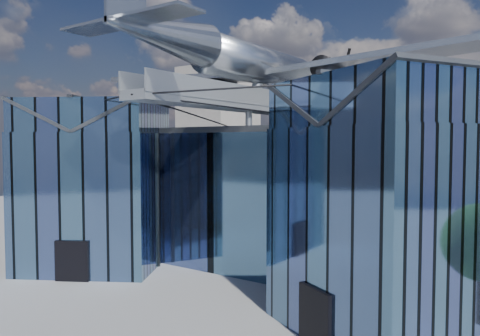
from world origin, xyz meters
The scene contains 4 objects.
ground_plane centered at (0.00, 0.00, 0.00)m, with size 120.00×120.00×0.00m, color gray.
museum centered at (0.00, 5.82, 5.54)m, with size 32.88×24.50×17.60m.
bg_towers centered at (1.45, 50.49, 10.01)m, with size 77.00×24.50×26.00m.
tree_side_w centered at (-22.73, 6.18, 3.85)m, with size 4.60×4.60×5.69m.
Camera 1 is at (17.08, -22.41, 8.76)m, focal length 35.00 mm.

